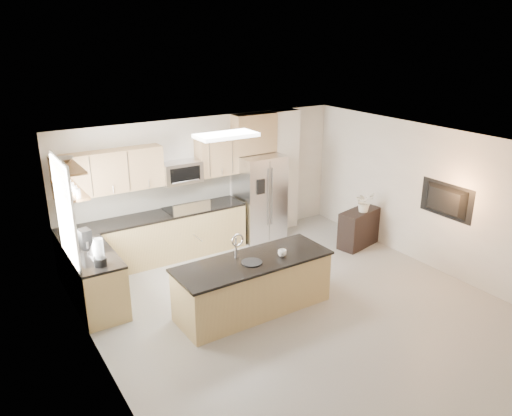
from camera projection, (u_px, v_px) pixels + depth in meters
floor at (301, 310)px, 7.87m from camera, size 6.50×6.50×0.00m
ceiling at (306, 149)px, 7.00m from camera, size 6.00×6.50×0.02m
wall_back at (205, 181)px, 10.03m from camera, size 6.00×0.02×2.60m
wall_front at (506, 343)px, 4.84m from camera, size 6.00×0.02×2.60m
wall_left at (102, 285)px, 5.93m from camera, size 0.02×6.50×2.60m
wall_right at (437, 200)px, 8.93m from camera, size 0.02×6.50×2.60m
back_counter at (156, 237)px, 9.44m from camera, size 3.55×0.66×1.44m
left_counter at (95, 280)px, 7.85m from camera, size 0.66×1.50×0.92m
range at (187, 231)px, 9.74m from camera, size 0.76×0.64×1.14m
upper_cabinets at (144, 167)px, 9.07m from camera, size 3.50×0.33×0.75m
microwave at (181, 172)px, 9.45m from camera, size 0.76×0.40×0.40m
refrigerator at (260, 197)px, 10.39m from camera, size 0.92×0.78×1.78m
partition_column at (284, 170)px, 10.82m from camera, size 0.60×0.30×2.60m
window at (65, 212)px, 7.30m from camera, size 0.04×1.15×1.65m
shelf_lower at (70, 190)px, 7.34m from camera, size 0.30×1.20×0.04m
shelf_upper at (67, 165)px, 7.22m from camera, size 0.30×1.20×0.04m
ceiling_fixture at (226, 135)px, 8.09m from camera, size 1.00×0.50×0.06m
island at (253, 285)px, 7.75m from camera, size 2.50×0.94×1.28m
credenza at (359, 228)px, 10.12m from camera, size 1.02×0.61×0.76m
cup at (282, 253)px, 7.71m from camera, size 0.18×0.18×0.11m
platter at (252, 262)px, 7.51m from camera, size 0.39×0.39×0.02m
blender at (100, 254)px, 7.23m from camera, size 0.18×0.18×0.42m
kettle at (95, 246)px, 7.65m from camera, size 0.22×0.22×0.27m
coffee_maker at (85, 239)px, 7.83m from camera, size 0.20×0.23×0.31m
bowl at (64, 159)px, 7.32m from camera, size 0.47×0.47×0.09m
flower_vase at (365, 197)px, 9.83m from camera, size 0.59×0.53×0.62m
television at (443, 201)px, 8.71m from camera, size 0.14×1.08×0.62m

